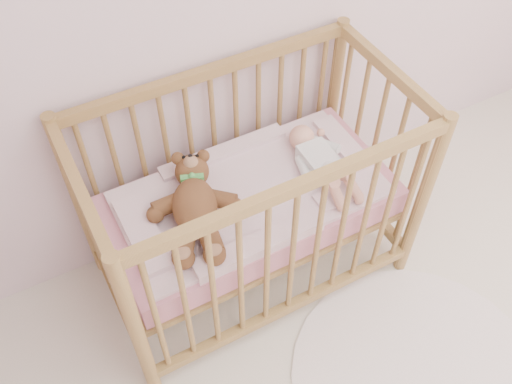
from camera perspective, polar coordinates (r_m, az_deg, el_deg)
crib at (r=2.46m, az=-0.55°, el=-1.03°), size 1.36×0.76×1.00m
mattress at (r=2.47m, az=-0.55°, el=-1.25°), size 1.22×0.62×0.13m
blanket at (r=2.41m, az=-0.56°, el=-0.13°), size 1.10×0.58×0.06m
baby at (r=2.47m, az=6.37°, el=3.44°), size 0.25×0.51×0.12m
teddy_bear at (r=2.27m, az=-6.14°, el=-1.46°), size 0.58×0.68×0.16m
rug at (r=2.68m, az=16.02°, el=-17.54°), size 1.11×1.11×0.01m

